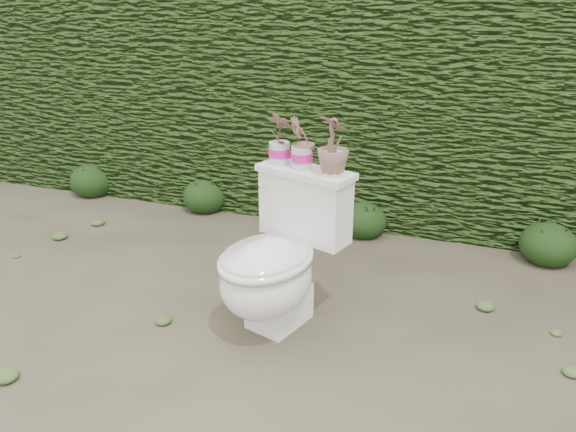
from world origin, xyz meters
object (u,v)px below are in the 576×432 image
(potted_plant_center, at_px, (302,144))
(potted_plant_right, at_px, (333,147))
(potted_plant_left, at_px, (279,139))
(toilet, at_px, (277,262))

(potted_plant_center, relative_size, potted_plant_right, 0.88)
(potted_plant_left, relative_size, potted_plant_right, 0.91)
(toilet, xyz_separation_m, potted_plant_right, (0.22, 0.18, 0.56))
(potted_plant_center, bearing_deg, potted_plant_left, -75.12)
(potted_plant_left, distance_m, potted_plant_right, 0.32)
(toilet, bearing_deg, potted_plant_center, 95.81)
(toilet, distance_m, potted_plant_left, 0.62)
(potted_plant_left, height_order, potted_plant_right, potted_plant_right)
(potted_plant_center, xyz_separation_m, potted_plant_right, (0.17, -0.06, 0.02))
(toilet, bearing_deg, potted_plant_right, 56.86)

